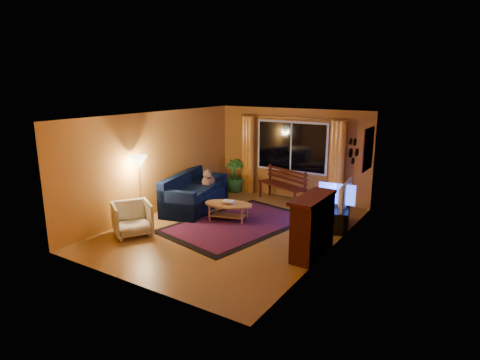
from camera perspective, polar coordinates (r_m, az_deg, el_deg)
The scene contains 22 objects.
floor at distance 9.07m, azimuth -1.02°, elevation -6.91°, with size 4.50×6.00×0.02m, color brown.
ceiling at distance 8.51m, azimuth -1.09°, elevation 9.18°, with size 4.50×6.00×0.02m, color white.
wall_back at distance 11.29m, azimuth 7.38°, elevation 3.75°, with size 4.50×0.02×2.50m, color #BE7930.
wall_left at distance 10.10m, azimuth -11.85°, elevation 2.39°, with size 0.02×6.00×2.50m, color #BE7930.
wall_right at distance 7.73m, azimuth 13.09°, elevation -1.13°, with size 0.02×6.00×2.50m, color #BE7930.
window at distance 11.20m, azimuth 7.27°, elevation 4.71°, with size 2.00×0.02×1.30m, color black.
curtain_rod at distance 11.06m, azimuth 7.30°, elevation 8.77°, with size 0.03×0.03×3.20m, color #BF8C3F.
curtain_left at distance 11.82m, azimuth 1.15°, elevation 3.67°, with size 0.36×0.36×2.24m, color orange.
curtain_right at distance 10.70m, azimuth 13.63°, elevation 2.22°, with size 0.36×0.36×2.24m, color orange.
bench at distance 11.01m, azimuth 5.92°, elevation -1.92°, with size 1.53×0.45×0.46m, color #3F120B.
potted_plant at distance 11.90m, azimuth -0.82°, elevation 0.61°, with size 0.54×0.54×0.97m, color #235B1E.
sofa at distance 10.39m, azimuth -6.38°, elevation -1.61°, with size 0.95×2.23×0.90m, color black.
dog at distance 10.68m, azimuth -4.54°, elevation 0.26°, with size 0.34×0.47×0.52m, color brown, non-canonical shape.
armchair at distance 8.87m, azimuth -15.10°, elevation -5.12°, with size 0.76×0.71×0.78m, color beige.
floor_lamp at distance 9.46m, azimuth -13.99°, elevation -1.35°, with size 0.26×0.26×1.58m, color #BF8C3F.
rug at distance 9.29m, azimuth -0.30°, elevation -6.25°, with size 2.12×3.35×0.02m, color maroon.
coffee_table at distance 9.49m, azimuth -1.67°, elevation -4.55°, with size 1.15×1.15×0.42m, color #AE7F44.
tv_console at distance 9.32m, azimuth 14.01°, elevation -5.14°, with size 0.38×1.14×0.47m, color black.
television at distance 9.16m, azimuth 14.20°, elevation -2.00°, with size 1.02×0.13×0.59m, color black.
fireplace at distance 7.65m, azimuth 10.31°, elevation -6.65°, with size 0.40×1.20×1.10m, color maroon.
mirror_cluster at distance 8.85m, azimuth 15.80°, elevation 4.21°, with size 0.06×0.60×0.56m, color black, non-canonical shape.
painting at distance 9.96m, azimuth 17.73°, elevation 4.22°, with size 0.04×0.76×0.96m, color #CF5030.
Camera 1 is at (4.67, -7.09, 3.18)m, focal length 30.00 mm.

